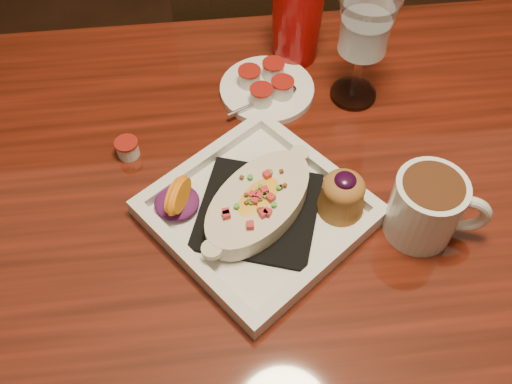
{
  "coord_description": "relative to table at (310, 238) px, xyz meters",
  "views": [
    {
      "loc": [
        -0.14,
        -0.47,
        1.44
      ],
      "look_at": [
        -0.09,
        0.02,
        0.77
      ],
      "focal_mm": 40.0,
      "sensor_mm": 36.0,
      "label": 1
    }
  ],
  "objects": [
    {
      "name": "floor",
      "position": [
        0.0,
        0.0,
        -0.65
      ],
      "size": [
        7.0,
        7.0,
        0.0
      ],
      "primitive_type": "plane",
      "color": "#311B10",
      "rests_on": "ground"
    },
    {
      "name": "table",
      "position": [
        0.0,
        0.0,
        0.0
      ],
      "size": [
        1.5,
        0.9,
        0.75
      ],
      "color": "#64190E",
      "rests_on": "floor"
    },
    {
      "name": "chair_far",
      "position": [
        -0.0,
        0.63,
        -0.15
      ],
      "size": [
        0.42,
        0.42,
        0.93
      ],
      "rotation": [
        0.0,
        0.0,
        3.14
      ],
      "color": "black",
      "rests_on": "floor"
    },
    {
      "name": "plate",
      "position": [
        -0.07,
        -0.01,
        0.12
      ],
      "size": [
        0.37,
        0.37,
        0.08
      ],
      "rotation": [
        0.0,
        0.0,
        0.65
      ],
      "color": "silver",
      "rests_on": "table"
    },
    {
      "name": "coffee_mug",
      "position": [
        0.14,
        -0.06,
        0.15
      ],
      "size": [
        0.14,
        0.1,
        0.1
      ],
      "rotation": [
        0.0,
        0.0,
        -0.3
      ],
      "color": "silver",
      "rests_on": "table"
    },
    {
      "name": "goblet",
      "position": [
        0.1,
        0.22,
        0.23
      ],
      "size": [
        0.09,
        0.09,
        0.2
      ],
      "color": "silver",
      "rests_on": "table"
    },
    {
      "name": "saucer",
      "position": [
        -0.04,
        0.24,
        0.11
      ],
      "size": [
        0.16,
        0.16,
        0.11
      ],
      "color": "silver",
      "rests_on": "table"
    },
    {
      "name": "creamer_loose",
      "position": [
        -0.27,
        0.13,
        0.11
      ],
      "size": [
        0.04,
        0.04,
        0.03
      ],
      "color": "silver",
      "rests_on": "table"
    },
    {
      "name": "red_tumbler",
      "position": [
        0.02,
        0.33,
        0.17
      ],
      "size": [
        0.09,
        0.09,
        0.15
      ],
      "primitive_type": "cone",
      "color": "#A30B0B",
      "rests_on": "table"
    }
  ]
}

